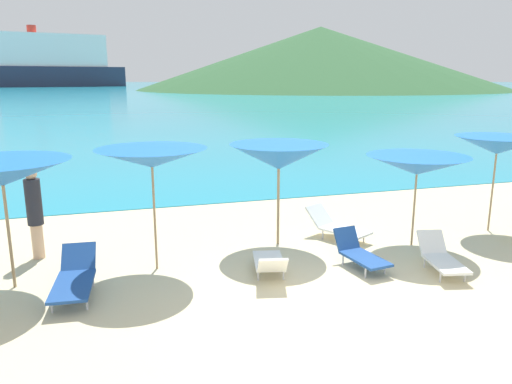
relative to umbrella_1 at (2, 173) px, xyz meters
name	(u,v)px	position (x,y,z in m)	size (l,w,h in m)	color
ground_plane	(216,188)	(5.27, 7.59, -2.21)	(50.00, 100.00, 0.30)	beige
ocean_water	(114,86)	(5.27, 224.75, -2.05)	(650.00, 440.00, 0.02)	teal
headland_hill	(320,58)	(66.52, 137.33, 7.45)	(113.58, 113.58, 19.03)	#2D5B33
umbrella_1	(2,173)	(0.00, 0.00, 0.00)	(2.32, 2.32, 2.28)	#9E7F59
umbrella_2	(152,158)	(2.51, 0.15, 0.12)	(2.25, 2.25, 2.36)	#9E7F59
umbrella_3	(279,157)	(5.25, 0.84, -0.09)	(2.18, 2.18, 2.25)	#9E7F59
umbrella_4	(417,165)	(8.08, -0.07, -0.26)	(2.37, 2.37, 2.00)	#9E7F59
umbrella_5	(497,145)	(10.49, 0.32, 0.02)	(2.05, 2.05, 2.29)	#9E7F59
lounge_chair_1	(270,262)	(4.50, -0.83, -1.79)	(0.82, 1.46, 0.59)	white
lounge_chair_2	(441,257)	(7.72, -1.55, -1.77)	(0.82, 1.45, 0.64)	white
lounge_chair_6	(74,277)	(1.06, -0.63, -1.75)	(0.74, 1.75, 0.67)	#1E478C
lounge_chair_7	(336,226)	(6.67, 0.83, -1.75)	(1.23, 1.62, 0.68)	white
lounge_chair_8	(359,253)	(6.33, -0.90, -1.76)	(0.69, 1.35, 0.67)	#1E478C
beachgoer_2	(35,210)	(0.24, 1.43, -1.04)	(0.31, 0.31, 1.89)	#DBAA84
cruise_ship	(53,64)	(-18.35, 214.91, 7.29)	(57.11, 21.45, 24.06)	#262D47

